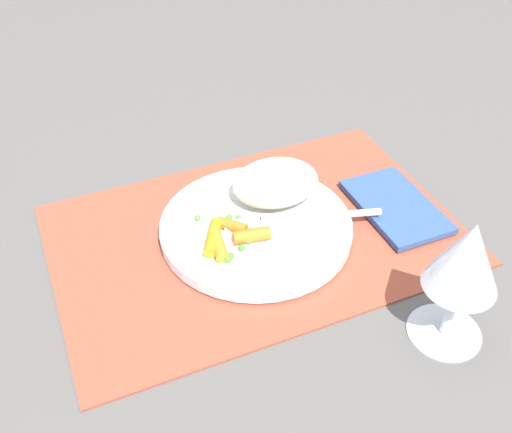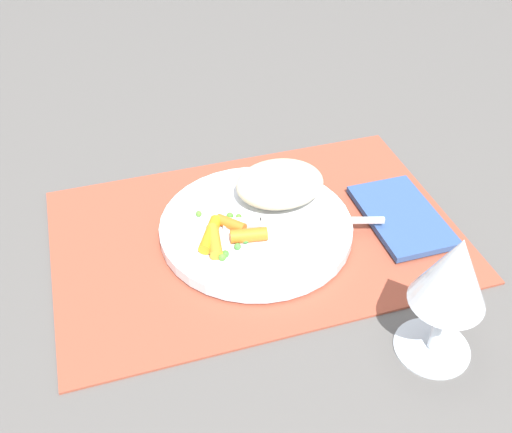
{
  "view_description": "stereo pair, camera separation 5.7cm",
  "coord_description": "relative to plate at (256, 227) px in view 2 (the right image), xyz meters",
  "views": [
    {
      "loc": [
        0.21,
        0.5,
        0.48
      ],
      "look_at": [
        0.0,
        0.0,
        0.03
      ],
      "focal_mm": 41.95,
      "sensor_mm": 36.0,
      "label": 1
    },
    {
      "loc": [
        0.16,
        0.52,
        0.48
      ],
      "look_at": [
        0.0,
        0.0,
        0.03
      ],
      "focal_mm": 41.95,
      "sensor_mm": 36.0,
      "label": 2
    }
  ],
  "objects": [
    {
      "name": "plate",
      "position": [
        0.0,
        0.0,
        0.0
      ],
      "size": [
        0.23,
        0.23,
        0.01
      ],
      "primitive_type": "cylinder",
      "color": "white",
      "rests_on": "placemat"
    },
    {
      "name": "ground_plane",
      "position": [
        0.0,
        0.0,
        -0.01
      ],
      "size": [
        2.4,
        2.4,
        0.0
      ],
      "primitive_type": "plane",
      "color": "#565451"
    },
    {
      "name": "napkin",
      "position": [
        -0.18,
        0.03,
        -0.0
      ],
      "size": [
        0.09,
        0.14,
        0.01
      ],
      "primitive_type": "cube",
      "rotation": [
        0.0,
        0.0,
        0.0
      ],
      "color": "#33518C",
      "rests_on": "placemat"
    },
    {
      "name": "wine_glass",
      "position": [
        -0.12,
        0.21,
        0.09
      ],
      "size": [
        0.08,
        0.08,
        0.15
      ],
      "color": "silver",
      "rests_on": "ground_plane"
    },
    {
      "name": "fork",
      "position": [
        -0.03,
        0.01,
        0.01
      ],
      "size": [
        0.19,
        0.07,
        0.01
      ],
      "color": "silver",
      "rests_on": "plate"
    },
    {
      "name": "rice_mound",
      "position": [
        -0.04,
        -0.04,
        0.03
      ],
      "size": [
        0.11,
        0.09,
        0.04
      ],
      "primitive_type": "ellipsoid",
      "color": "beige",
      "rests_on": "plate"
    },
    {
      "name": "carrot_portion",
      "position": [
        0.04,
        0.02,
        0.01
      ],
      "size": [
        0.08,
        0.06,
        0.02
      ],
      "color": "orange",
      "rests_on": "plate"
    },
    {
      "name": "placemat",
      "position": [
        0.0,
        0.0,
        -0.01
      ],
      "size": [
        0.48,
        0.32,
        0.01
      ],
      "primitive_type": "cube",
      "color": "#9E4733",
      "rests_on": "ground_plane"
    },
    {
      "name": "pea_scatter",
      "position": [
        0.04,
        0.02,
        0.01
      ],
      "size": [
        0.05,
        0.09,
        0.01
      ],
      "color": "green",
      "rests_on": "plate"
    }
  ]
}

